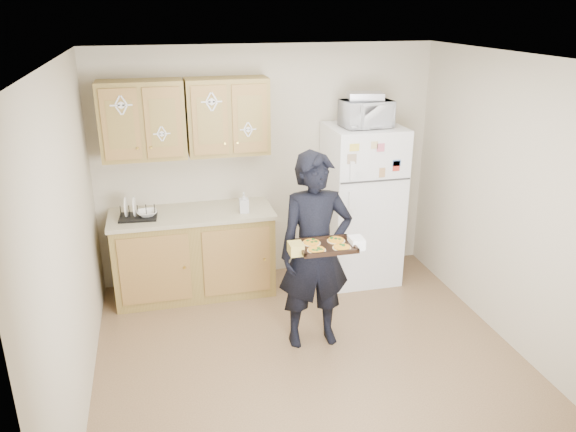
{
  "coord_description": "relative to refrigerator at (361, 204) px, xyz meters",
  "views": [
    {
      "loc": [
        -1.15,
        -3.9,
        2.86
      ],
      "look_at": [
        -0.1,
        0.45,
        1.17
      ],
      "focal_mm": 35.0,
      "sensor_mm": 36.0,
      "label": 1
    }
  ],
  "objects": [
    {
      "name": "wall_right",
      "position": [
        0.85,
        -1.43,
        0.4
      ],
      "size": [
        0.04,
        3.6,
        2.5
      ],
      "primitive_type": "cube",
      "color": "#C2B69D",
      "rests_on": "floor"
    },
    {
      "name": "microwave",
      "position": [
        -0.02,
        -0.05,
        0.99
      ],
      "size": [
        0.51,
        0.37,
        0.27
      ],
      "primitive_type": "imported",
      "rotation": [
        0.0,
        0.0,
        0.08
      ],
      "color": "white",
      "rests_on": "refrigerator"
    },
    {
      "name": "refrigerator",
      "position": [
        0.0,
        0.0,
        0.0
      ],
      "size": [
        0.75,
        0.7,
        1.7
      ],
      "primitive_type": "cube",
      "color": "white",
      "rests_on": "floor"
    },
    {
      "name": "base_cabinet",
      "position": [
        -1.8,
        0.05,
        -0.42
      ],
      "size": [
        1.6,
        0.6,
        0.86
      ],
      "primitive_type": "cube",
      "color": "olive",
      "rests_on": "floor"
    },
    {
      "name": "baking_tray",
      "position": [
        -0.84,
        -1.42,
        0.2
      ],
      "size": [
        0.45,
        0.33,
        0.04
      ],
      "primitive_type": "cube",
      "rotation": [
        0.0,
        0.0,
        -0.01
      ],
      "color": "black",
      "rests_on": "person"
    },
    {
      "name": "floor",
      "position": [
        -0.95,
        -1.43,
        -0.85
      ],
      "size": [
        3.6,
        3.6,
        0.0
      ],
      "primitive_type": "plane",
      "color": "brown",
      "rests_on": "ground"
    },
    {
      "name": "soap_bottle",
      "position": [
        -1.28,
        -0.07,
        0.15
      ],
      "size": [
        0.1,
        0.1,
        0.21
      ],
      "primitive_type": "imported",
      "rotation": [
        0.0,
        0.0,
        -0.07
      ],
      "color": "white",
      "rests_on": "countertop"
    },
    {
      "name": "dish_rack",
      "position": [
        -2.32,
        0.01,
        0.12
      ],
      "size": [
        0.38,
        0.29,
        0.14
      ],
      "primitive_type": "cube",
      "rotation": [
        0.0,
        0.0,
        -0.07
      ],
      "color": "black",
      "rests_on": "countertop"
    },
    {
      "name": "pizza_front_right",
      "position": [
        -0.74,
        -1.49,
        0.22
      ],
      "size": [
        0.15,
        0.15,
        0.02
      ],
      "primitive_type": "cylinder",
      "color": "orange",
      "rests_on": "baking_tray"
    },
    {
      "name": "upper_cab_right",
      "position": [
        -1.38,
        0.18,
        0.98
      ],
      "size": [
        0.8,
        0.33,
        0.75
      ],
      "primitive_type": "cube",
      "color": "olive",
      "rests_on": "wall_back"
    },
    {
      "name": "foil_pan",
      "position": [
        -0.02,
        -0.02,
        1.16
      ],
      "size": [
        0.38,
        0.3,
        0.07
      ],
      "primitive_type": "cube",
      "rotation": [
        0.0,
        0.0,
        -0.2
      ],
      "color": "silver",
      "rests_on": "microwave"
    },
    {
      "name": "wall_back",
      "position": [
        -0.95,
        0.37,
        0.4
      ],
      "size": [
        3.6,
        0.04,
        2.5
      ],
      "primitive_type": "cube",
      "color": "#C2B69D",
      "rests_on": "floor"
    },
    {
      "name": "cereal_box",
      "position": [
        0.52,
        0.24,
        -0.69
      ],
      "size": [
        0.2,
        0.07,
        0.32
      ],
      "primitive_type": "cube",
      "color": "gold",
      "rests_on": "floor"
    },
    {
      "name": "wall_front",
      "position": [
        -0.95,
        -3.23,
        0.4
      ],
      "size": [
        3.6,
        0.04,
        2.5
      ],
      "primitive_type": "cube",
      "color": "#C2B69D",
      "rests_on": "floor"
    },
    {
      "name": "bowl",
      "position": [
        -2.23,
        0.01,
        0.09
      ],
      "size": [
        0.22,
        0.22,
        0.05
      ],
      "primitive_type": "imported",
      "rotation": [
        0.0,
        0.0,
        0.11
      ],
      "color": "white",
      "rests_on": "dish_rack"
    },
    {
      "name": "person",
      "position": [
        -0.84,
        -1.12,
        0.03
      ],
      "size": [
        0.64,
        0.43,
        1.75
      ],
      "primitive_type": "imported",
      "rotation": [
        0.0,
        0.0,
        -0.01
      ],
      "color": "black",
      "rests_on": "floor"
    },
    {
      "name": "pizza_front_left",
      "position": [
        -0.94,
        -1.49,
        0.22
      ],
      "size": [
        0.15,
        0.15,
        0.02
      ],
      "primitive_type": "cylinder",
      "color": "orange",
      "rests_on": "baking_tray"
    },
    {
      "name": "upper_cab_left",
      "position": [
        -2.2,
        0.18,
        0.98
      ],
      "size": [
        0.8,
        0.33,
        0.75
      ],
      "primitive_type": "cube",
      "color": "olive",
      "rests_on": "wall_back"
    },
    {
      "name": "pizza_back_right",
      "position": [
        -0.73,
        -1.35,
        0.22
      ],
      "size": [
        0.15,
        0.15,
        0.02
      ],
      "primitive_type": "cylinder",
      "color": "orange",
      "rests_on": "baking_tray"
    },
    {
      "name": "ceiling",
      "position": [
        -0.95,
        -1.43,
        1.65
      ],
      "size": [
        3.6,
        3.6,
        0.0
      ],
      "primitive_type": "plane",
      "color": "silver",
      "rests_on": "wall_back"
    },
    {
      "name": "pizza_back_left",
      "position": [
        -0.94,
        -1.34,
        0.22
      ],
      "size": [
        0.15,
        0.15,
        0.02
      ],
      "primitive_type": "cylinder",
      "color": "orange",
      "rests_on": "baking_tray"
    },
    {
      "name": "wall_left",
      "position": [
        -2.75,
        -1.43,
        0.4
      ],
      "size": [
        0.04,
        3.6,
        2.5
      ],
      "primitive_type": "cube",
      "color": "#C2B69D",
      "rests_on": "floor"
    },
    {
      "name": "countertop",
      "position": [
        -1.8,
        0.05,
        0.03
      ],
      "size": [
        1.64,
        0.64,
        0.04
      ],
      "primitive_type": "cube",
      "color": "#BBB090",
      "rests_on": "base_cabinet"
    }
  ]
}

